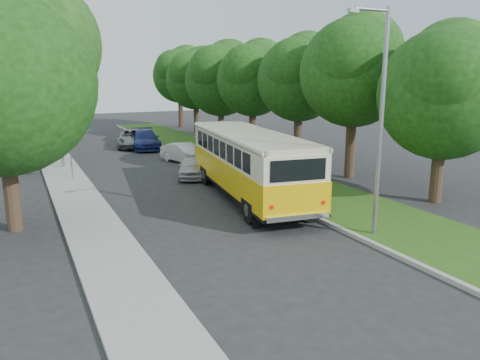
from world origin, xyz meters
name	(u,v)px	position (x,y,z in m)	size (l,w,h in m)	color
ground	(238,233)	(0.00, 0.00, 0.00)	(120.00, 120.00, 0.00)	#242427
curb	(260,192)	(3.60, 5.00, 0.07)	(0.20, 70.00, 0.15)	gray
grass_verge	(300,187)	(5.95, 5.00, 0.07)	(4.50, 70.00, 0.13)	#264E14
sidewalk	(86,213)	(-4.80, 5.00, 0.06)	(2.20, 70.00, 0.12)	gray
treeline	(169,73)	(3.15, 17.99, 5.93)	(24.27, 41.91, 9.46)	#332319
lamppost_near	(379,117)	(4.21, -2.50, 4.37)	(1.71, 0.16, 8.00)	gray
lamppost_far	(56,103)	(-4.70, 16.00, 4.12)	(1.71, 0.16, 7.50)	gray
warning_sign	(71,151)	(-4.50, 11.98, 1.71)	(0.56, 0.10, 2.50)	gray
vintage_bus	(249,165)	(2.60, 4.25, 1.63)	(2.83, 10.98, 3.26)	#EFBC07
car_silver	(192,166)	(1.86, 10.07, 0.64)	(1.50, 3.74, 1.27)	#B4B4B9
car_white	(185,153)	(3.00, 14.60, 0.65)	(1.38, 3.95, 1.30)	silver
car_blue	(145,139)	(2.19, 21.81, 0.75)	(2.09, 5.14, 1.49)	navy
car_grey	(133,138)	(1.55, 23.12, 0.72)	(2.40, 5.21, 1.45)	slate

